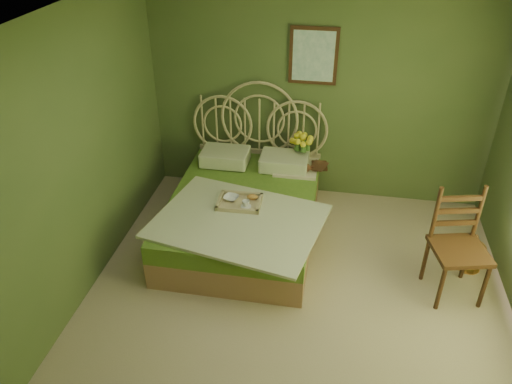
% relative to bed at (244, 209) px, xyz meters
% --- Properties ---
extents(floor, '(4.50, 4.50, 0.00)m').
position_rel_bed_xyz_m(floor, '(0.69, -1.20, -0.31)').
color(floor, tan).
rests_on(floor, ground).
extents(ceiling, '(4.50, 4.50, 0.00)m').
position_rel_bed_xyz_m(ceiling, '(0.69, -1.20, 2.29)').
color(ceiling, silver).
rests_on(ceiling, wall_back).
extents(wall_back, '(4.00, 0.00, 4.00)m').
position_rel_bed_xyz_m(wall_back, '(0.69, 1.05, 0.99)').
color(wall_back, '#586736').
rests_on(wall_back, floor).
extents(wall_left, '(0.00, 4.50, 4.50)m').
position_rel_bed_xyz_m(wall_left, '(-1.31, -1.20, 0.99)').
color(wall_left, '#586736').
rests_on(wall_left, floor).
extents(wall_art, '(0.54, 0.04, 0.64)m').
position_rel_bed_xyz_m(wall_art, '(0.60, 1.03, 1.44)').
color(wall_art, '#37240F').
rests_on(wall_art, wall_back).
extents(bed, '(1.82, 2.30, 1.42)m').
position_rel_bed_xyz_m(bed, '(0.00, 0.00, 0.00)').
color(bed, '#A17550').
rests_on(bed, floor).
extents(nightstand, '(0.49, 0.49, 0.97)m').
position_rel_bed_xyz_m(nightstand, '(0.50, 0.68, 0.04)').
color(nightstand, beige).
rests_on(nightstand, floor).
extents(chair, '(0.57, 0.57, 1.08)m').
position_rel_bed_xyz_m(chair, '(2.15, -0.52, 0.29)').
color(chair, '#37240F').
rests_on(chair, floor).
extents(birdcage, '(0.25, 0.25, 0.37)m').
position_rel_bed_xyz_m(birdcage, '(2.39, -0.19, -0.13)').
color(birdcage, '#DA9345').
rests_on(birdcage, floor).
extents(book_lower, '(0.21, 0.26, 0.02)m').
position_rel_bed_xyz_m(book_lower, '(0.68, 0.69, 0.24)').
color(book_lower, '#381E0F').
rests_on(book_lower, nightstand).
extents(book_upper, '(0.24, 0.28, 0.02)m').
position_rel_bed_xyz_m(book_upper, '(0.68, 0.69, 0.26)').
color(book_upper, '#472819').
rests_on(book_upper, nightstand).
extents(cereal_bowl, '(0.18, 0.18, 0.04)m').
position_rel_bed_xyz_m(cereal_bowl, '(-0.10, -0.18, 0.26)').
color(cereal_bowl, white).
rests_on(cereal_bowl, bed).
extents(coffee_cup, '(0.09, 0.09, 0.07)m').
position_rel_bed_xyz_m(coffee_cup, '(0.08, -0.29, 0.27)').
color(coffee_cup, white).
rests_on(coffee_cup, bed).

